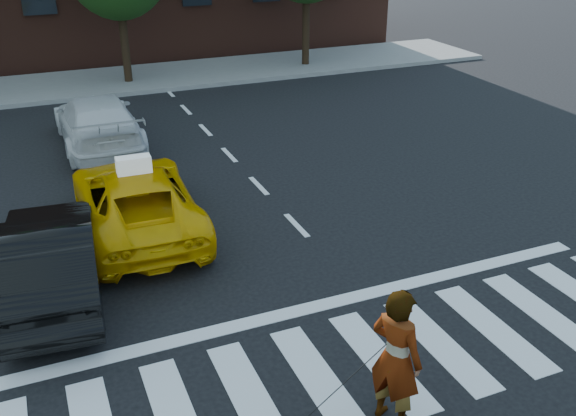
{
  "coord_description": "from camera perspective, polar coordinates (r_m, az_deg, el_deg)",
  "views": [
    {
      "loc": [
        -3.11,
        -6.28,
        5.97
      ],
      "look_at": [
        0.86,
        3.11,
        1.1
      ],
      "focal_mm": 40.0,
      "sensor_mm": 36.0,
      "label": 1
    }
  ],
  "objects": [
    {
      "name": "black_sedan",
      "position": [
        11.28,
        -20.33,
        -4.14
      ],
      "size": [
        1.8,
        4.27,
        1.37
      ],
      "primitive_type": "imported",
      "rotation": [
        0.0,
        0.0,
        3.06
      ],
      "color": "black",
      "rests_on": "ground"
    },
    {
      "name": "taxi_sign",
      "position": [
        12.51,
        -13.56,
        3.76
      ],
      "size": [
        0.66,
        0.3,
        0.32
      ],
      "primitive_type": "cube",
      "rotation": [
        0.0,
        0.0,
        3.11
      ],
      "color": "white",
      "rests_on": "taxi"
    },
    {
      "name": "woman",
      "position": [
        8.09,
        9.57,
        -13.04
      ],
      "size": [
        0.72,
        0.84,
        1.95
      ],
      "primitive_type": "imported",
      "rotation": [
        0.0,
        0.0,
        2.0
      ],
      "color": "#999999",
      "rests_on": "ground"
    },
    {
      "name": "ground",
      "position": [
        9.2,
        2.7,
        -14.92
      ],
      "size": [
        120.0,
        120.0,
        0.0
      ],
      "primitive_type": "plane",
      "color": "black",
      "rests_on": "ground"
    },
    {
      "name": "crosswalk",
      "position": [
        9.2,
        2.7,
        -14.89
      ],
      "size": [
        13.0,
        2.4,
        0.01
      ],
      "primitive_type": "cube",
      "color": "silver",
      "rests_on": "ground"
    },
    {
      "name": "taxi",
      "position": [
        13.01,
        -13.36,
        0.71
      ],
      "size": [
        2.34,
        4.81,
        1.32
      ],
      "primitive_type": "imported",
      "rotation": [
        0.0,
        0.0,
        3.11
      ],
      "color": "#DFA304",
      "rests_on": "ground"
    },
    {
      "name": "stop_line",
      "position": [
        10.36,
        -1.15,
        -9.61
      ],
      "size": [
        12.0,
        0.3,
        0.01
      ],
      "primitive_type": "cube",
      "color": "silver",
      "rests_on": "ground"
    },
    {
      "name": "white_suv",
      "position": [
        17.92,
        -16.57,
        7.36
      ],
      "size": [
        1.99,
        4.85,
        1.4
      ],
      "primitive_type": "imported",
      "rotation": [
        0.0,
        0.0,
        3.15
      ],
      "color": "silver",
      "rests_on": "ground"
    },
    {
      "name": "sidewalk_far",
      "position": [
        24.7,
        -15.31,
        10.82
      ],
      "size": [
        30.0,
        4.0,
        0.15
      ],
      "primitive_type": "cube",
      "color": "slate",
      "rests_on": "ground"
    }
  ]
}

